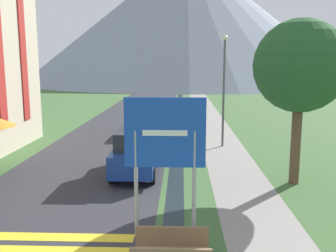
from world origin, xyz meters
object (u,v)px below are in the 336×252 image
(parked_car_near, at_px, (136,152))
(tree_by_path, at_px, (300,67))
(road_sign, at_px, (165,146))
(streetlamp, at_px, (224,82))
(parked_car_far, at_px, (156,119))

(parked_car_near, relative_size, tree_by_path, 0.65)
(parked_car_near, xyz_separation_m, tree_by_path, (5.95, -0.88, 3.35))
(road_sign, distance_m, tree_by_path, 6.70)
(streetlamp, bearing_deg, road_sign, -103.60)
(parked_car_near, relative_size, parked_car_far, 0.96)
(streetlamp, bearing_deg, parked_car_near, -127.33)
(parked_car_near, bearing_deg, streetlamp, 52.67)
(road_sign, height_order, parked_car_far, road_sign)
(road_sign, distance_m, parked_car_near, 5.80)
(parked_car_near, height_order, tree_by_path, tree_by_path)
(parked_car_far, distance_m, tree_by_path, 11.70)
(road_sign, relative_size, parked_car_far, 0.90)
(road_sign, bearing_deg, streetlamp, 76.40)
(parked_car_near, xyz_separation_m, streetlamp, (3.98, 5.22, 2.47))
(streetlamp, xyz_separation_m, tree_by_path, (1.97, -6.10, 0.88))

